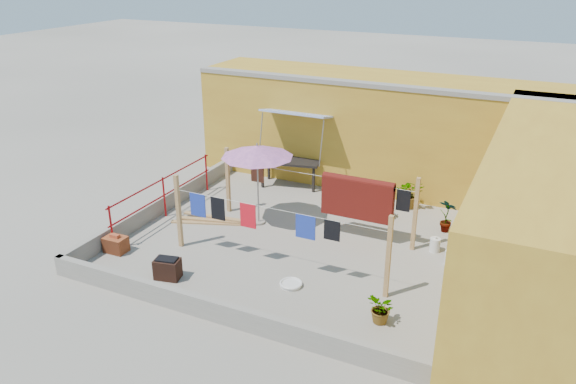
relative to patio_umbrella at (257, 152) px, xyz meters
The scene contains 21 objects.
ground 2.45m from the patio_umbrella, 18.87° to the right, with size 80.00×80.00×0.00m, color #9E998E.
wall_back 4.64m from the patio_umbrella, 65.45° to the left, with size 11.00×3.27×3.21m.
wall_right 6.65m from the patio_umbrella, ahead, with size 2.40×9.00×3.20m, color gold.
parapet_front 4.64m from the patio_umbrella, 70.71° to the right, with size 8.30×0.16×0.44m, color gray.
parapet_left 3.20m from the patio_umbrella, 169.62° to the right, with size 0.16×7.30×0.44m, color gray.
red_railing 2.80m from the patio_umbrella, 164.20° to the right, with size 0.05×4.20×1.10m.
clothesline_rig 2.48m from the patio_umbrella, ahead, with size 5.09×2.35×1.80m.
patio_umbrella is the anchor object (origin of this frame).
outdoor_table 2.99m from the patio_umbrella, 97.79° to the left, with size 1.90×1.23×0.82m.
brick_stack 3.99m from the patio_umbrella, 129.44° to the right, with size 0.52×0.38×0.44m.
lumber_pile 2.21m from the patio_umbrella, 156.25° to the right, with size 2.08×0.85×0.13m.
brazier 3.66m from the patio_umbrella, 98.47° to the right, with size 0.59×0.46×0.48m.
white_basin 3.65m from the patio_umbrella, 49.31° to the right, with size 0.49×0.49×0.08m.
water_jug_a 4.78m from the patio_umbrella, ahead, with size 0.24×0.24×0.38m.
water_jug_b 5.16m from the patio_umbrella, ahead, with size 0.24×0.24×0.37m.
green_hose 6.10m from the patio_umbrella, 27.91° to the left, with size 0.51×0.51×0.08m.
plant_back_a 4.44m from the patio_umbrella, 39.01° to the left, with size 0.75×0.65×0.83m, color #1E5618.
plant_back_b 3.68m from the patio_umbrella, 30.12° to the left, with size 0.38×0.38×0.67m, color #1E5618.
plant_right_a 4.95m from the patio_umbrella, 19.52° to the left, with size 0.47×0.32×0.89m, color #1E5618.
plant_right_b 5.36m from the patio_umbrella, ahead, with size 0.43×0.35×0.79m, color #1E5618.
plant_right_c 5.23m from the patio_umbrella, 34.35° to the right, with size 0.54×0.47×0.60m, color #1E5618.
Camera 1 is at (4.88, -10.98, 6.34)m, focal length 35.00 mm.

